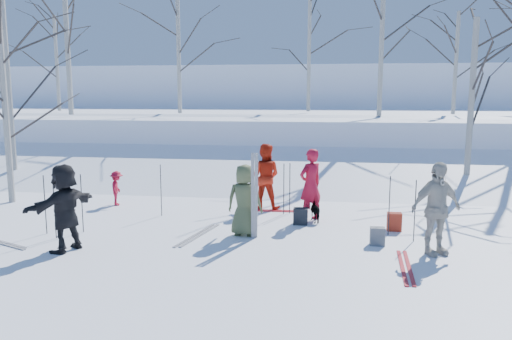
% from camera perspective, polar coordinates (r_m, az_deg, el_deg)
% --- Properties ---
extents(ground, '(120.00, 120.00, 0.00)m').
position_cam_1_polar(ground, '(10.92, -1.15, -7.96)').
color(ground, white).
rests_on(ground, ground).
extents(snow_ramp, '(70.00, 9.49, 4.12)m').
position_cam_1_polar(snow_ramp, '(17.65, 2.59, -0.98)').
color(snow_ramp, white).
rests_on(snow_ramp, ground).
extents(snow_plateau, '(70.00, 18.00, 2.20)m').
position_cam_1_polar(snow_plateau, '(27.45, 4.71, 4.30)').
color(snow_plateau, white).
rests_on(snow_plateau, ground).
extents(far_hill, '(90.00, 30.00, 6.00)m').
position_cam_1_polar(far_hill, '(48.35, 6.33, 7.40)').
color(far_hill, white).
rests_on(far_hill, ground).
extents(skier_olive_center, '(0.82, 0.56, 1.60)m').
position_cam_1_polar(skier_olive_center, '(11.05, -1.32, -3.46)').
color(skier_olive_center, '#475231').
rests_on(skier_olive_center, ground).
extents(skier_red_north, '(0.77, 0.75, 1.79)m').
position_cam_1_polar(skier_red_north, '(12.45, 6.26, -1.67)').
color(skier_red_north, '#AB0F28').
rests_on(skier_red_north, ground).
extents(skier_redor_behind, '(0.94, 0.77, 1.79)m').
position_cam_1_polar(skier_redor_behind, '(13.61, 1.01, -0.73)').
color(skier_redor_behind, red).
rests_on(skier_redor_behind, ground).
extents(skier_red_seated, '(0.52, 0.71, 0.98)m').
position_cam_1_polar(skier_red_seated, '(14.61, -15.62, -2.02)').
color(skier_red_seated, '#AB0F28').
rests_on(skier_red_seated, ground).
extents(skier_cream_east, '(1.17, 0.86, 1.84)m').
position_cam_1_polar(skier_cream_east, '(10.35, 19.89, -4.17)').
color(skier_cream_east, beige).
rests_on(skier_cream_east, ground).
extents(skier_grey_west, '(1.07, 1.72, 1.77)m').
position_cam_1_polar(skier_grey_west, '(10.68, -21.01, -4.03)').
color(skier_grey_west, black).
rests_on(skier_grey_west, ground).
extents(dog, '(0.49, 0.71, 0.55)m').
position_cam_1_polar(dog, '(12.44, 7.01, -4.63)').
color(dog, black).
rests_on(dog, ground).
extents(upright_ski_left, '(0.09, 0.16, 1.90)m').
position_cam_1_polar(upright_ski_left, '(10.75, -0.38, -3.00)').
color(upright_ski_left, silver).
rests_on(upright_ski_left, ground).
extents(upright_ski_right, '(0.12, 0.23, 1.89)m').
position_cam_1_polar(upright_ski_right, '(10.75, 0.01, -3.00)').
color(upright_ski_right, silver).
rests_on(upright_ski_right, ground).
extents(ski_pair_a, '(0.97, 1.98, 0.02)m').
position_cam_1_polar(ski_pair_a, '(11.29, -6.68, -7.40)').
color(ski_pair_a, silver).
rests_on(ski_pair_a, ground).
extents(ski_pair_b, '(0.28, 1.91, 0.02)m').
position_cam_1_polar(ski_pair_b, '(13.48, 1.90, -4.67)').
color(ski_pair_b, '#B11921').
rests_on(ski_pair_b, ground).
extents(ski_pair_c, '(0.43, 1.92, 0.02)m').
position_cam_1_polar(ski_pair_c, '(9.65, 16.73, -10.57)').
color(ski_pair_c, '#B11921').
rests_on(ski_pair_c, ground).
extents(ski_pole_a, '(0.02, 0.02, 1.34)m').
position_cam_1_polar(ski_pole_a, '(12.00, -19.28, -3.62)').
color(ski_pole_a, black).
rests_on(ski_pole_a, ground).
extents(ski_pole_b, '(0.02, 0.02, 1.34)m').
position_cam_1_polar(ski_pole_b, '(11.47, 14.99, -3.98)').
color(ski_pole_b, black).
rests_on(ski_pole_b, ground).
extents(ski_pole_c, '(0.02, 0.02, 1.34)m').
position_cam_1_polar(ski_pole_c, '(11.69, -22.04, -4.09)').
color(ski_pole_c, black).
rests_on(ski_pole_c, ground).
extents(ski_pole_d, '(0.02, 0.02, 1.34)m').
position_cam_1_polar(ski_pole_d, '(11.14, 17.70, -4.47)').
color(ski_pole_d, black).
rests_on(ski_pole_d, ground).
extents(ski_pole_e, '(0.02, 0.02, 1.34)m').
position_cam_1_polar(ski_pole_e, '(13.07, -10.81, -2.29)').
color(ski_pole_e, black).
rests_on(ski_pole_e, ground).
extents(ski_pole_f, '(0.02, 0.02, 1.34)m').
position_cam_1_polar(ski_pole_f, '(13.00, 3.19, -2.20)').
color(ski_pole_f, black).
rests_on(ski_pole_f, ground).
extents(ski_pole_g, '(0.02, 0.02, 1.34)m').
position_cam_1_polar(ski_pole_g, '(13.11, 3.87, -2.11)').
color(ski_pole_g, black).
rests_on(ski_pole_g, ground).
extents(ski_pole_h, '(0.02, 0.02, 1.34)m').
position_cam_1_polar(ski_pole_h, '(12.16, -22.97, -3.67)').
color(ski_pole_h, black).
rests_on(ski_pole_h, ground).
extents(backpack_red, '(0.32, 0.22, 0.42)m').
position_cam_1_polar(backpack_red, '(11.98, 15.53, -5.72)').
color(backpack_red, maroon).
rests_on(backpack_red, ground).
extents(backpack_grey, '(0.30, 0.20, 0.38)m').
position_cam_1_polar(backpack_grey, '(10.79, 13.71, -7.37)').
color(backpack_grey, '#575A5E').
rests_on(backpack_grey, ground).
extents(backpack_dark, '(0.34, 0.24, 0.40)m').
position_cam_1_polar(backpack_dark, '(12.14, 5.11, -5.29)').
color(backpack_dark, black).
rests_on(backpack_dark, ground).
extents(birch_plateau_a, '(5.77, 5.77, 7.38)m').
position_cam_1_polar(birch_plateau_a, '(23.73, -20.85, 14.89)').
color(birch_plateau_a, silver).
rests_on(birch_plateau_a, snow_plateau).
extents(birch_plateau_b, '(4.40, 4.40, 5.43)m').
position_cam_1_polar(birch_plateau_b, '(24.03, -8.83, 12.93)').
color(birch_plateau_b, silver).
rests_on(birch_plateau_b, snow_plateau).
extents(birch_plateau_c, '(4.06, 4.06, 4.94)m').
position_cam_1_polar(birch_plateau_c, '(28.91, -21.82, 11.21)').
color(birch_plateau_c, silver).
rests_on(birch_plateau_c, snow_plateau).
extents(birch_plateau_d, '(3.73, 3.73, 4.47)m').
position_cam_1_polar(birch_plateau_d, '(24.18, 21.88, 11.24)').
color(birch_plateau_d, silver).
rests_on(birch_plateau_d, snow_plateau).
extents(birch_plateau_f, '(5.12, 5.12, 6.45)m').
position_cam_1_polar(birch_plateau_f, '(21.77, 14.19, 14.56)').
color(birch_plateau_f, silver).
rests_on(birch_plateau_f, snow_plateau).
extents(birch_plateau_h, '(4.64, 4.64, 5.77)m').
position_cam_1_polar(birch_plateau_h, '(26.29, 6.08, 12.99)').
color(birch_plateau_h, silver).
rests_on(birch_plateau_h, snow_plateau).
extents(birch_edge_a, '(4.26, 4.26, 5.22)m').
position_cam_1_polar(birch_edge_a, '(15.92, -26.72, 5.94)').
color(birch_edge_a, silver).
rests_on(birch_edge_a, ground).
extents(birch_edge_d, '(4.98, 4.98, 6.25)m').
position_cam_1_polar(birch_edge_d, '(19.40, -26.40, 7.84)').
color(birch_edge_d, silver).
rests_on(birch_edge_d, ground).
extents(birch_edge_e, '(4.39, 4.39, 5.42)m').
position_cam_1_polar(birch_edge_e, '(16.96, 23.36, 6.61)').
color(birch_edge_e, silver).
rests_on(birch_edge_e, ground).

